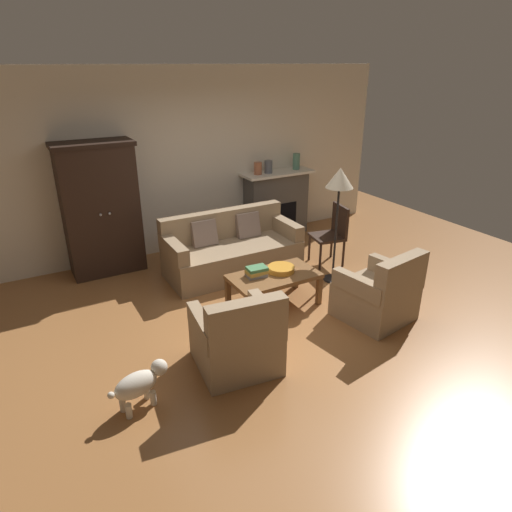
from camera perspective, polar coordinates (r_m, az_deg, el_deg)
ground_plane at (r=5.54m, az=1.44°, el=-7.21°), size 9.60×9.60×0.00m
back_wall at (r=7.21m, az=-9.12°, el=11.78°), size 7.20×0.10×2.80m
fireplace at (r=7.86m, az=2.59°, el=6.77°), size 1.26×0.48×1.12m
armoire at (r=6.66m, az=-19.16°, el=5.67°), size 1.06×0.57×1.86m
couch at (r=6.47m, az=-3.17°, el=0.63°), size 1.92×0.86×0.86m
coffee_table at (r=5.55m, az=2.29°, el=-2.89°), size 1.10×0.60×0.42m
fruit_bowl at (r=5.60m, az=3.23°, el=-1.64°), size 0.33×0.33×0.07m
book_stack at (r=5.45m, az=0.07°, el=-2.02°), size 0.27×0.20×0.12m
mantel_vase_terracotta at (r=7.50m, az=0.25°, el=11.10°), size 0.13×0.13×0.20m
mantel_vase_slate at (r=7.59m, az=1.58°, el=11.29°), size 0.13×0.13×0.21m
mantel_vase_jade at (r=7.89m, az=5.15°, el=11.91°), size 0.12×0.12×0.27m
armchair_near_left at (r=4.48m, az=-2.39°, el=-10.67°), size 0.86×0.85×0.88m
armchair_near_right at (r=5.47m, az=15.35°, el=-4.79°), size 0.88×0.88×0.88m
side_chair_wooden at (r=6.77m, az=9.74°, el=3.15°), size 0.52×0.52×0.90m
floor_lamp at (r=5.95m, az=10.57°, el=8.92°), size 0.36×0.36×1.59m
dog at (r=4.19m, az=-14.63°, el=-15.43°), size 0.56×0.29×0.39m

